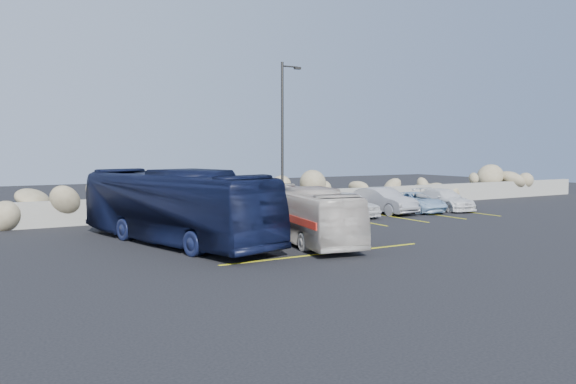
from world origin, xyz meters
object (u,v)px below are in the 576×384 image
lamppost (283,135)px  car_d (415,202)px  car_a (350,204)px  car_c (444,200)px  vintage_bus (303,214)px  car_b (382,201)px  tour_coach (175,206)px

lamppost → car_d: bearing=-8.0°
car_a → car_c: (6.74, -0.19, -0.06)m
lamppost → vintage_bus: (-2.91, -6.71, -3.23)m
lamppost → car_d: lamppost is taller
vintage_bus → car_a: vintage_bus is taller
car_d → car_a: bearing=179.7°
car_a → car_d: car_a is taller
car_b → car_c: size_ratio=1.02×
car_b → car_c: car_b is taller
tour_coach → car_d: bearing=-1.6°
vintage_bus → car_d: size_ratio=1.90×
vintage_bus → tour_coach: size_ratio=0.75×
lamppost → car_c: lamppost is taller
lamppost → vintage_bus: 7.99m
tour_coach → car_b: size_ratio=2.35×
tour_coach → car_a: (10.86, 3.64, -0.74)m
tour_coach → car_c: tour_coach is taller
car_a → lamppost: bearing=164.0°
lamppost → tour_coach: lamppost is taller
tour_coach → car_c: (17.59, 3.46, -0.80)m
vintage_bus → lamppost: bearing=76.4°
vintage_bus → tour_coach: bearing=165.3°
lamppost → car_a: 5.13m
lamppost → car_c: 10.93m
lamppost → car_c: bearing=-6.8°
car_d → lamppost: bearing=173.1°
vintage_bus → tour_coach: tour_coach is taller
tour_coach → lamppost: bearing=17.8°
tour_coach → car_a: 11.47m
car_a → car_d: 4.55m
car_c → tour_coach: bearing=-164.5°
vintage_bus → car_d: 12.28m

